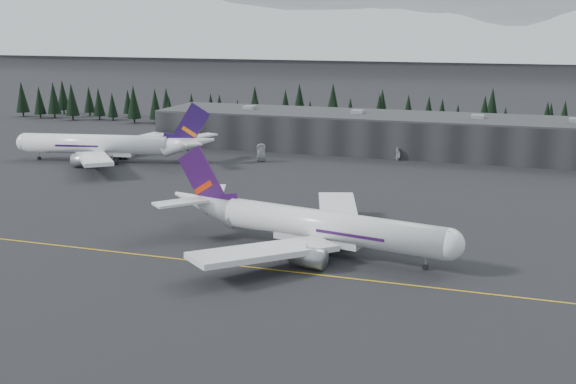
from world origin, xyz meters
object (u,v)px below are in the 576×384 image
(gse_vehicle_a, at_px, (261,159))
(gse_vehicle_b, at_px, (398,158))
(jet_main, at_px, (306,224))
(terminal, at_px, (386,133))
(jet_parked, at_px, (113,145))

(gse_vehicle_a, relative_size, gse_vehicle_b, 1.37)
(jet_main, distance_m, gse_vehicle_b, 98.14)
(gse_vehicle_a, height_order, gse_vehicle_b, gse_vehicle_a)
(terminal, bearing_deg, gse_vehicle_b, -65.58)
(gse_vehicle_b, bearing_deg, terminal, -153.09)
(terminal, relative_size, gse_vehicle_a, 27.84)
(jet_main, xyz_separation_m, jet_parked, (-84.31, 66.99, 0.21))
(terminal, bearing_deg, jet_main, -86.62)
(gse_vehicle_a, bearing_deg, jet_main, -93.00)
(terminal, height_order, jet_parked, jet_parked)
(terminal, relative_size, gse_vehicle_b, 38.02)
(terminal, xyz_separation_m, gse_vehicle_b, (7.21, -15.88, -5.58))
(gse_vehicle_a, xyz_separation_m, gse_vehicle_b, (40.93, 15.41, -0.08))
(gse_vehicle_b, bearing_deg, gse_vehicle_a, -66.87)
(jet_parked, distance_m, gse_vehicle_a, 46.79)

